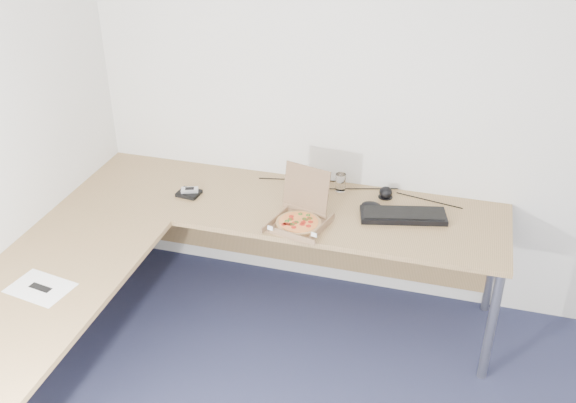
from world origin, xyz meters
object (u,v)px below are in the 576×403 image
(drinking_glass, at_px, (341,182))
(desk, at_px, (205,239))
(pizza_box, at_px, (299,220))
(keyboard, at_px, (403,216))
(wallet, at_px, (189,193))

(drinking_glass, bearing_deg, desk, -131.44)
(pizza_box, xyz_separation_m, keyboard, (0.53, 0.23, -0.02))
(drinking_glass, height_order, wallet, drinking_glass)
(drinking_glass, relative_size, wallet, 0.84)
(desk, height_order, drinking_glass, drinking_glass)
(desk, height_order, pizza_box, pizza_box)
(desk, bearing_deg, pizza_box, 26.45)
(pizza_box, relative_size, wallet, 2.52)
(desk, xyz_separation_m, drinking_glass, (0.59, 0.67, 0.08))
(drinking_glass, height_order, keyboard, drinking_glass)
(drinking_glass, xyz_separation_m, wallet, (-0.84, -0.30, -0.04))
(desk, relative_size, pizza_box, 7.85)
(desk, height_order, keyboard, keyboard)
(pizza_box, height_order, keyboard, pizza_box)
(desk, xyz_separation_m, wallet, (-0.25, 0.37, 0.04))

